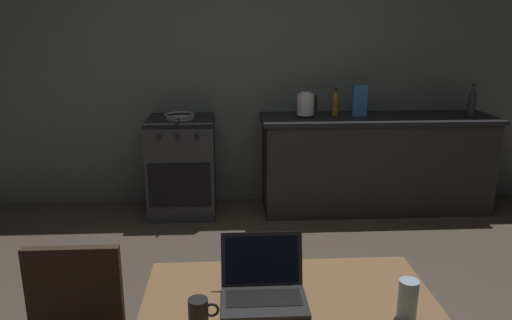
# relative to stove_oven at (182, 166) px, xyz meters

# --- Properties ---
(back_wall) EXTENTS (6.40, 0.10, 2.75)m
(back_wall) POSITION_rel_stove_oven_xyz_m (0.86, 0.35, 0.93)
(back_wall) COLOR #59615A
(back_wall) RESTS_ON ground_plane
(kitchen_counter) EXTENTS (2.16, 0.64, 0.90)m
(kitchen_counter) POSITION_rel_stove_oven_xyz_m (1.82, 0.00, 0.00)
(kitchen_counter) COLOR #282623
(kitchen_counter) RESTS_ON ground_plane
(stove_oven) EXTENTS (0.60, 0.62, 0.90)m
(stove_oven) POSITION_rel_stove_oven_xyz_m (0.00, 0.00, 0.00)
(stove_oven) COLOR #2D2D30
(stove_oven) RESTS_ON ground_plane
(laptop) EXTENTS (0.32, 0.28, 0.22)m
(laptop) POSITION_rel_stove_oven_xyz_m (0.56, -2.77, 0.31)
(laptop) COLOR #232326
(laptop) RESTS_ON dining_table
(electric_kettle) EXTENTS (0.19, 0.17, 0.23)m
(electric_kettle) POSITION_rel_stove_oven_xyz_m (1.14, 0.00, 0.56)
(electric_kettle) COLOR black
(electric_kettle) RESTS_ON kitchen_counter
(bottle) EXTENTS (0.07, 0.07, 0.29)m
(bottle) POSITION_rel_stove_oven_xyz_m (2.67, -0.05, 0.59)
(bottle) COLOR #2D2D33
(bottle) RESTS_ON kitchen_counter
(frying_pan) EXTENTS (0.27, 0.45, 0.05)m
(frying_pan) POSITION_rel_stove_oven_xyz_m (-0.00, -0.03, 0.47)
(frying_pan) COLOR gray
(frying_pan) RESTS_ON stove_oven
(coffee_mug) EXTENTS (0.11, 0.07, 0.09)m
(coffee_mug) POSITION_rel_stove_oven_xyz_m (0.32, -2.92, 0.31)
(coffee_mug) COLOR black
(coffee_mug) RESTS_ON dining_table
(drinking_glass) EXTENTS (0.07, 0.07, 0.15)m
(drinking_glass) POSITION_rel_stove_oven_xyz_m (1.06, -2.92, 0.34)
(drinking_glass) COLOR #99B7C6
(drinking_glass) RESTS_ON dining_table
(cereal_box) EXTENTS (0.13, 0.05, 0.29)m
(cereal_box) POSITION_rel_stove_oven_xyz_m (1.64, 0.02, 0.59)
(cereal_box) COLOR #3372B2
(cereal_box) RESTS_ON kitchen_counter
(bottle_b) EXTENTS (0.07, 0.07, 0.25)m
(bottle_b) POSITION_rel_stove_oven_xyz_m (1.43, 0.08, 0.57)
(bottle_b) COLOR #8C601E
(bottle_b) RESTS_ON kitchen_counter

